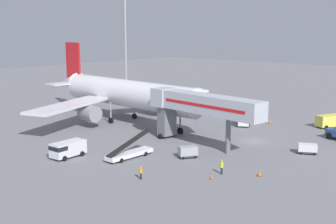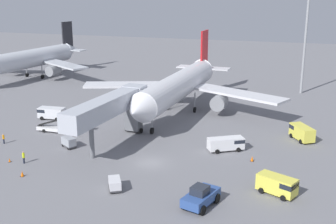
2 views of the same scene
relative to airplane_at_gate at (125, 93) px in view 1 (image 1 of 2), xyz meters
The scene contains 16 objects.
ground_plane 26.74m from the airplane_at_gate, 82.54° to the right, with size 300.00×300.00×0.00m, color slate.
airplane_at_gate is the anchor object (origin of this frame).
jet_bridge 21.42m from the airplane_at_gate, 102.41° to the right, with size 5.11×20.30×7.91m.
belt_loader_truck 24.74m from the airplane_at_gate, 131.00° to the right, with size 7.43×1.87×3.42m.
service_van_mid_left 24.78m from the airplane_at_gate, 151.00° to the right, with size 5.01×2.65×2.15m.
service_van_far_left 25.29m from the airplane_at_gate, 22.84° to the right, with size 4.17×5.07×2.32m.
service_van_far_center 37.11m from the airplane_at_gate, 55.62° to the right, with size 4.98×3.71×2.21m.
service_van_rear_right 22.40m from the airplane_at_gate, 55.21° to the right, with size 5.55×4.39×2.00m.
baggage_cart_near_left 26.67m from the airplane_at_gate, 113.71° to the right, with size 2.78×2.40×1.59m.
baggage_cart_mid_center 35.51m from the airplane_at_gate, 86.52° to the right, with size 2.43×2.87×1.39m.
ground_crew_worker_foreground 34.48m from the airplane_at_gate, 112.80° to the right, with size 0.38×0.38×1.75m.
ground_crew_worker_midground 33.56m from the airplane_at_gate, 129.32° to the right, with size 0.35×0.35×1.61m.
safety_cone_alpha 37.24m from the airplane_at_gate, 107.04° to the right, with size 0.49×0.49×0.74m.
safety_cone_bravo 27.35m from the airplane_at_gate, 51.59° to the right, with size 0.49×0.49×0.74m.
safety_cone_charlie 35.66m from the airplane_at_gate, 115.99° to the right, with size 0.35×0.35×0.54m.
apron_light_mast 36.08m from the airplane_at_gate, 46.90° to the left, with size 2.40×2.40×31.15m.
Camera 1 is at (-59.13, -35.32, 17.16)m, focal length 48.03 mm.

